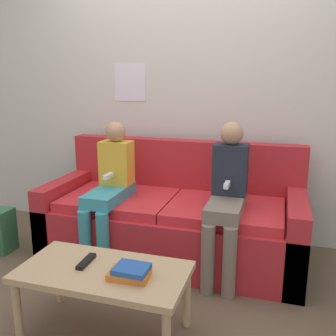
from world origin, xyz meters
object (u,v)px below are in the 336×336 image
coffee_table (104,277)px  person_left (110,186)px  tv_remote (86,261)px  couch (173,220)px  person_right (227,194)px

coffee_table → person_left: size_ratio=0.86×
coffee_table → tv_remote: 0.14m
couch → tv_remote: (-0.21, -1.01, 0.11)m
couch → person_left: size_ratio=1.86×
person_right → couch: bearing=155.4°
coffee_table → couch: bearing=85.3°
couch → coffee_table: bearing=-94.7°
person_left → person_right: person_right is taller
coffee_table → person_left: person_left is taller
coffee_table → person_right: person_right is taller
person_left → tv_remote: person_left is taller
person_left → person_right: size_ratio=0.97×
person_right → tv_remote: bearing=-128.8°
person_left → couch: bearing=25.2°
coffee_table → tv_remote: (-0.12, 0.03, 0.06)m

